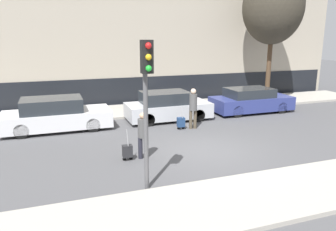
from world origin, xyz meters
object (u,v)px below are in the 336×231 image
Objects in this scene: trolley_right at (181,122)px; traffic_light at (146,87)px; pedestrian_right at (193,106)px; trolley_left at (127,151)px; bare_tree_near_crossing at (273,7)px; parked_car_1 at (167,107)px; pedestrian_left at (143,133)px; parked_car_2 at (251,101)px; parked_car_0 at (56,115)px.

traffic_light reaches higher than trolley_right.
trolley_left is at bearing -134.98° from pedestrian_right.
trolley_right is 9.91m from bare_tree_near_crossing.
trolley_left is 0.14× the size of bare_tree_near_crossing.
parked_car_1 is at bearing -163.92° from bare_tree_near_crossing.
pedestrian_left is at bearing -145.56° from bare_tree_near_crossing.
parked_car_2 is 1.10× the size of traffic_light.
trolley_left is 0.27× the size of traffic_light.
traffic_light reaches higher than parked_car_2.
pedestrian_right is at bearing 40.61° from pedestrian_left.
bare_tree_near_crossing is at bearing 32.89° from pedestrian_left.
bare_tree_near_crossing is (6.81, 4.00, 4.65)m from pedestrian_right.
parked_car_2 reaches higher than trolley_right.
bare_tree_near_crossing reaches higher than trolley_left.
parked_car_0 is at bearing -170.22° from bare_tree_near_crossing.
parked_car_1 is 0.94× the size of parked_car_2.
pedestrian_left is 0.88× the size of pedestrian_right.
parked_car_1 is 3.85× the size of trolley_left.
trolley_right is (3.06, 2.86, 0.01)m from trolley_left.
parked_car_2 is at bearing -140.94° from bare_tree_near_crossing.
bare_tree_near_crossing is at bearing 41.31° from traffic_light.
pedestrian_right is 0.90m from trolley_right.
pedestrian_right is at bearing -17.73° from parked_car_0.
pedestrian_left reaches higher than parked_car_2.
trolley_left is (2.13, -4.62, -0.35)m from parked_car_0.
pedestrian_left is at bearing -118.41° from parked_car_1.
bare_tree_near_crossing is at bearing 28.10° from trolley_right.
parked_car_0 is at bearing 114.74° from trolley_left.
parked_car_0 is at bearing 169.62° from pedestrian_right.
traffic_light is 14.14m from bare_tree_near_crossing.
parked_car_0 is 2.90× the size of pedestrian_left.
traffic_light is at bearing -117.56° from pedestrian_right.
pedestrian_right reaches higher than parked_car_2.
traffic_light reaches higher than trolley_left.
traffic_light reaches higher than parked_car_1.
pedestrian_left is 0.20× the size of bare_tree_near_crossing.
parked_car_0 is 5.19m from parked_car_1.
trolley_left is 13.54m from bare_tree_near_crossing.
trolley_right is at bearing 42.99° from trolley_left.
trolley_left is (-7.89, -4.73, -0.31)m from parked_car_2.
traffic_light is (-3.04, -7.02, 2.15)m from parked_car_1.
pedestrian_right is 0.23× the size of bare_tree_near_crossing.
trolley_right is (5.19, -1.76, -0.34)m from parked_car_0.
parked_car_2 is at bearing 0.65° from parked_car_0.
parked_car_0 reaches higher than parked_car_1.
pedestrian_left is (-7.34, -4.72, 0.27)m from parked_car_2.
pedestrian_right is 1.68× the size of trolley_right.
traffic_light reaches higher than pedestrian_left.
pedestrian_right is at bearing 37.67° from trolley_left.
trolley_left is at bearing -146.93° from bare_tree_near_crossing.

